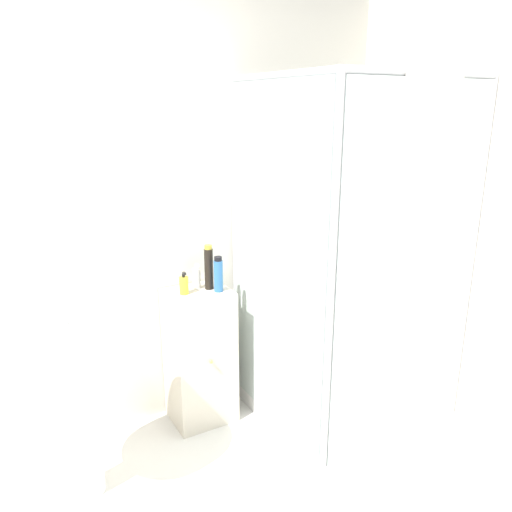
# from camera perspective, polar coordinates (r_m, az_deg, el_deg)

# --- Properties ---
(wall_back) EXTENTS (6.40, 0.06, 2.50)m
(wall_back) POSITION_cam_1_polar(r_m,az_deg,el_deg) (2.82, -15.67, 3.92)
(wall_back) COLOR silver
(wall_back) RESTS_ON ground_plane
(shower_enclosure) EXTENTS (0.99, 1.02, 2.01)m
(shower_enclosure) POSITION_cam_1_polar(r_m,az_deg,el_deg) (3.02, 9.83, -9.58)
(shower_enclosure) COLOR white
(shower_enclosure) RESTS_ON ground_plane
(vanity_cabinet) EXTENTS (0.36, 0.33, 0.83)m
(vanity_cabinet) POSITION_cam_1_polar(r_m,az_deg,el_deg) (3.05, -6.42, -11.33)
(vanity_cabinet) COLOR beige
(vanity_cabinet) RESTS_ON ground_plane
(sink) EXTENTS (0.55, 0.55, 0.96)m
(sink) POSITION_cam_1_polar(r_m,az_deg,el_deg) (2.52, -19.75, -12.64)
(sink) COLOR white
(sink) RESTS_ON ground_plane
(soap_dispenser) EXTENTS (0.05, 0.05, 0.13)m
(soap_dispenser) POSITION_cam_1_polar(r_m,az_deg,el_deg) (2.84, -8.24, -3.31)
(soap_dispenser) COLOR yellow
(soap_dispenser) RESTS_ON vanity_cabinet
(shampoo_bottle_tall_black) EXTENTS (0.05, 0.05, 0.26)m
(shampoo_bottle_tall_black) POSITION_cam_1_polar(r_m,az_deg,el_deg) (2.88, -5.42, -1.33)
(shampoo_bottle_tall_black) COLOR black
(shampoo_bottle_tall_black) RESTS_ON vanity_cabinet
(shampoo_bottle_blue) EXTENTS (0.05, 0.05, 0.21)m
(shampoo_bottle_blue) POSITION_cam_1_polar(r_m,az_deg,el_deg) (2.84, -4.33, -2.13)
(shampoo_bottle_blue) COLOR #2D66A3
(shampoo_bottle_blue) RESTS_ON vanity_cabinet
(lotion_bottle_white) EXTENTS (0.05, 0.05, 0.15)m
(lotion_bottle_white) POSITION_cam_1_polar(r_m,az_deg,el_deg) (2.91, -6.81, -2.53)
(lotion_bottle_white) COLOR white
(lotion_bottle_white) RESTS_ON vanity_cabinet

